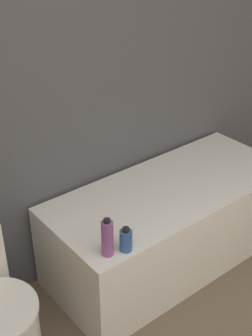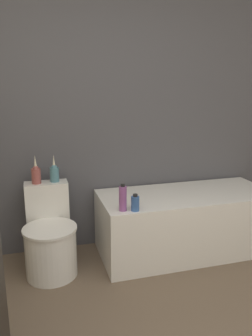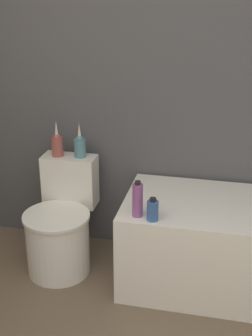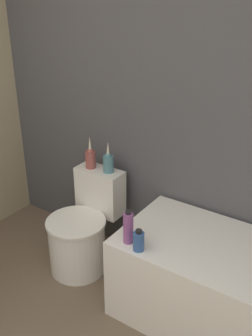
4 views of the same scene
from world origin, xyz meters
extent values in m
cube|color=#4C4C51|center=(0.00, 2.29, 1.30)|extent=(6.40, 0.06, 2.60)
cube|color=white|center=(0.75, 1.90, 0.28)|extent=(1.59, 0.69, 0.56)
cylinder|color=white|center=(-0.48, 1.81, 0.20)|extent=(0.41, 0.41, 0.40)
cylinder|color=white|center=(-0.48, 1.81, 0.41)|extent=(0.43, 0.43, 0.02)
cube|color=white|center=(-0.48, 2.10, 0.53)|extent=(0.36, 0.17, 0.35)
cylinder|color=#994C47|center=(-0.56, 2.09, 0.77)|extent=(0.08, 0.08, 0.13)
sphere|color=#994C47|center=(-0.56, 2.09, 0.83)|extent=(0.05, 0.05, 0.05)
cone|color=beige|center=(-0.56, 2.09, 0.89)|extent=(0.03, 0.03, 0.12)
cylinder|color=teal|center=(-0.40, 2.11, 0.77)|extent=(0.08, 0.08, 0.12)
sphere|color=teal|center=(-0.40, 2.11, 0.83)|extent=(0.05, 0.05, 0.05)
cone|color=beige|center=(-0.40, 2.11, 0.89)|extent=(0.03, 0.03, 0.11)
cylinder|color=#8C4C8C|center=(0.08, 1.65, 0.66)|extent=(0.06, 0.06, 0.19)
cylinder|color=black|center=(0.08, 1.65, 0.77)|extent=(0.03, 0.03, 0.02)
cylinder|color=#335999|center=(0.17, 1.62, 0.62)|extent=(0.06, 0.06, 0.12)
cylinder|color=black|center=(0.17, 1.62, 0.69)|extent=(0.04, 0.04, 0.02)
camera|label=1|loc=(-0.97, 0.20, 2.10)|focal=50.00mm
camera|label=2|loc=(-0.56, -0.67, 1.50)|focal=35.00mm
camera|label=3|loc=(0.53, -0.66, 1.82)|focal=50.00mm
camera|label=4|loc=(1.14, 0.06, 1.95)|focal=42.00mm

